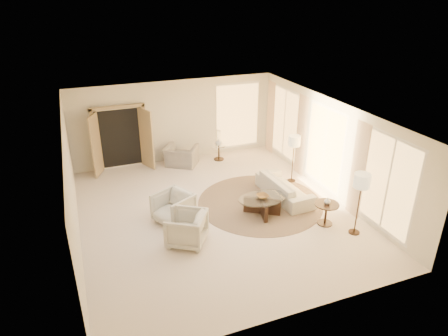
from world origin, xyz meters
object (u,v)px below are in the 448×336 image
object	(u,v)px
floor_lamp_near	(294,143)
end_vase	(327,201)
sofa	(285,188)
end_table	(326,210)
bowl	(263,196)
side_vase	(219,142)
armchair_right	(186,227)
armchair_left	(173,206)
floor_lamp_far	(362,183)
side_table	(219,151)
coffee_table	(262,204)
accent_chair	(181,153)

from	to	relation	value
floor_lamp_near	end_vase	xyz separation A→B (m)	(-0.45, -2.50, -0.61)
sofa	end_table	distance (m)	1.69
bowl	side_vase	world-z (taller)	side_vase
armchair_right	armchair_left	bearing A→B (deg)	-145.10
sofa	armchair_right	bearing A→B (deg)	106.69
armchair_right	bowl	bearing A→B (deg)	136.47
sofa	floor_lamp_far	bearing A→B (deg)	-165.39
armchair_left	floor_lamp_near	distance (m)	4.26
sofa	floor_lamp_far	world-z (taller)	floor_lamp_far
end_table	floor_lamp_near	size ratio (longest dim) A/B	0.41
sofa	floor_lamp_far	distance (m)	2.62
side_table	floor_lamp_far	bearing A→B (deg)	-74.53
coffee_table	floor_lamp_near	size ratio (longest dim) A/B	1.15
end_vase	side_vase	xyz separation A→B (m)	(-1.09, 4.94, -0.01)
armchair_right	end_vase	distance (m)	3.61
side_vase	side_table	bearing A→B (deg)	90.00
accent_chair	coffee_table	xyz separation A→B (m)	(1.16, -3.89, -0.15)
end_vase	bowl	bearing A→B (deg)	141.19
accent_chair	floor_lamp_near	distance (m)	3.89
armchair_right	end_table	distance (m)	3.60
armchair_left	bowl	bearing A→B (deg)	50.92
coffee_table	side_table	size ratio (longest dim) A/B	3.19
accent_chair	side_vase	size ratio (longest dim) A/B	4.32
sofa	coffee_table	size ratio (longest dim) A/B	1.20
end_table	side_vase	distance (m)	5.07
armchair_left	bowl	distance (m)	2.37
floor_lamp_near	coffee_table	bearing A→B (deg)	-140.22
side_table	floor_lamp_far	world-z (taller)	floor_lamp_far
accent_chair	floor_lamp_near	xyz separation A→B (m)	(2.91, -2.44, 0.83)
armchair_left	end_vase	distance (m)	3.93
floor_lamp_far	bowl	size ratio (longest dim) A/B	5.10
floor_lamp_far	side_vase	xyz separation A→B (m)	(-1.54, 5.56, -0.72)
bowl	sofa	bearing A→B (deg)	31.08
armchair_left	side_table	world-z (taller)	armchair_left
accent_chair	floor_lamp_near	bearing A→B (deg)	173.33
floor_lamp_near	bowl	bearing A→B (deg)	-140.22
accent_chair	coffee_table	distance (m)	4.07
end_table	sofa	bearing A→B (deg)	99.59
side_table	accent_chair	bearing A→B (deg)	-180.00
sofa	end_vase	xyz separation A→B (m)	(0.28, -1.66, 0.37)
floor_lamp_near	end_vase	world-z (taller)	floor_lamp_near
sofa	bowl	world-z (taller)	sofa
sofa	end_table	size ratio (longest dim) A/B	3.33
side_table	bowl	xyz separation A→B (m)	(-0.21, -3.89, 0.20)
floor_lamp_near	bowl	world-z (taller)	floor_lamp_near
armchair_left	accent_chair	size ratio (longest dim) A/B	0.85
sofa	side_table	bearing A→B (deg)	10.83
floor_lamp_far	end_vase	distance (m)	1.04
accent_chair	bowl	size ratio (longest dim) A/B	3.31
accent_chair	side_vase	distance (m)	1.38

